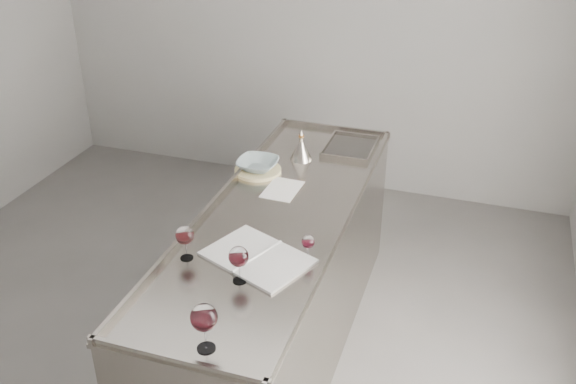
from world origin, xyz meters
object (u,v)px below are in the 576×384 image
(wine_glass_left, at_px, (185,236))
(notebook, at_px, (257,257))
(wine_glass_small, at_px, (308,243))
(ceramic_bowl, at_px, (258,164))
(counter, at_px, (279,283))
(wine_glass_middle, at_px, (239,257))
(wine_funnel, at_px, (301,150))
(wine_glass_right, at_px, (204,319))

(wine_glass_left, xyz_separation_m, notebook, (0.32, 0.10, -0.12))
(wine_glass_small, distance_m, notebook, 0.25)
(wine_glass_left, xyz_separation_m, ceramic_bowl, (-0.00, 0.96, -0.07))
(counter, distance_m, wine_glass_middle, 0.87)
(ceramic_bowl, relative_size, wine_funnel, 1.20)
(wine_glass_left, distance_m, notebook, 0.36)
(wine_glass_right, bearing_deg, notebook, 92.59)
(ceramic_bowl, height_order, wine_funnel, wine_funnel)
(wine_funnel, bearing_deg, ceramic_bowl, -127.92)
(wine_glass_small, height_order, notebook, wine_glass_small)
(notebook, bearing_deg, wine_funnel, 119.20)
(wine_glass_left, relative_size, ceramic_bowl, 0.72)
(wine_glass_right, bearing_deg, counter, 93.98)
(counter, height_order, wine_glass_left, wine_glass_left)
(wine_glass_left, height_order, wine_glass_middle, wine_glass_middle)
(wine_glass_right, relative_size, notebook, 0.37)
(counter, distance_m, notebook, 0.65)
(counter, distance_m, wine_glass_right, 1.25)
(ceramic_bowl, bearing_deg, wine_funnel, 52.08)
(counter, relative_size, notebook, 4.21)
(wine_glass_small, xyz_separation_m, notebook, (-0.23, -0.07, -0.08))
(wine_glass_right, distance_m, wine_funnel, 1.76)
(wine_glass_middle, xyz_separation_m, ceramic_bowl, (-0.31, 1.05, -0.08))
(ceramic_bowl, bearing_deg, wine_glass_small, -54.91)
(wine_glass_right, distance_m, wine_glass_small, 0.75)
(notebook, bearing_deg, wine_glass_right, -64.74)
(ceramic_bowl, xyz_separation_m, wine_funnel, (0.19, 0.25, 0.01))
(wine_glass_small, height_order, ceramic_bowl, wine_glass_small)
(wine_glass_middle, relative_size, wine_glass_small, 1.42)
(wine_glass_middle, height_order, notebook, wine_glass_middle)
(counter, relative_size, wine_glass_small, 18.99)
(counter, relative_size, wine_funnel, 11.88)
(wine_glass_left, relative_size, wine_glass_small, 1.37)
(wine_glass_small, relative_size, ceramic_bowl, 0.52)
(wine_glass_right, distance_m, ceramic_bowl, 1.54)
(wine_glass_middle, bearing_deg, notebook, 86.08)
(ceramic_bowl, bearing_deg, wine_glass_left, -90.00)
(counter, distance_m, wine_glass_left, 0.85)
(wine_glass_middle, xyz_separation_m, wine_glass_right, (0.04, -0.45, 0.02))
(counter, height_order, wine_glass_middle, wine_glass_middle)
(wine_glass_small, bearing_deg, ceramic_bowl, 125.09)
(wine_glass_left, relative_size, wine_funnel, 0.86)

